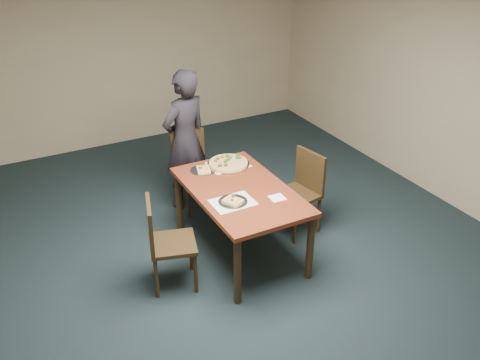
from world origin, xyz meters
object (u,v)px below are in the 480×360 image
chair_left (164,239)px  pizza_pan (228,163)px  dining_table (240,197)px  slice_plate_far (203,170)px  chair_right (302,188)px  diner (185,140)px  chair_far (192,166)px  slice_plate_near (233,201)px

chair_left → pizza_pan: size_ratio=2.00×
dining_table → slice_plate_far: (-0.16, 0.53, 0.10)m
chair_right → diner: bearing=-150.6°
slice_plate_far → pizza_pan: bearing=0.3°
chair_far → slice_plate_near: size_ratio=3.25×
chair_right → slice_plate_near: bearing=-84.1°
chair_far → dining_table: bearing=-89.7°
dining_table → chair_left: (-0.86, -0.14, -0.14)m
dining_table → chair_right: bearing=6.0°
chair_right → dining_table: bearing=-94.1°
dining_table → chair_right: (0.80, 0.08, -0.14)m
chair_right → pizza_pan: chair_right is taller
chair_left → diner: (0.77, 1.31, 0.32)m
slice_plate_near → slice_plate_far: size_ratio=1.00×
chair_right → pizza_pan: (-0.66, 0.45, 0.26)m
chair_right → pizza_pan: size_ratio=2.00×
dining_table → chair_far: bearing=91.8°
chair_far → chair_left: 1.51m
chair_right → pizza_pan: bearing=-134.1°
diner → dining_table: bearing=76.2°
pizza_pan → slice_plate_far: size_ratio=1.63×
dining_table → chair_far: chair_far is taller
dining_table → slice_plate_near: slice_plate_near is taller
diner → pizza_pan: diner is taller
diner → slice_plate_near: size_ratio=5.95×
chair_left → diner: size_ratio=0.55×
slice_plate_far → slice_plate_near: bearing=-92.0°
dining_table → chair_left: chair_left is taller
chair_right → diner: 1.44m
dining_table → diner: 1.19m
diner → pizza_pan: bearing=91.5°
dining_table → chair_left: bearing=-171.0°
slice_plate_far → chair_right: bearing=-24.9°
chair_left → slice_plate_far: bearing=-30.6°
dining_table → slice_plate_near: size_ratio=5.36×
chair_right → diner: (-0.89, 1.08, 0.32)m
chair_right → pizza_pan: 0.84m
diner → slice_plate_far: 0.65m
chair_left → slice_plate_far: size_ratio=3.25×
diner → pizza_pan: 0.68m
chair_left → slice_plate_near: (0.68, -0.06, 0.25)m
slice_plate_near → chair_far: bearing=83.7°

